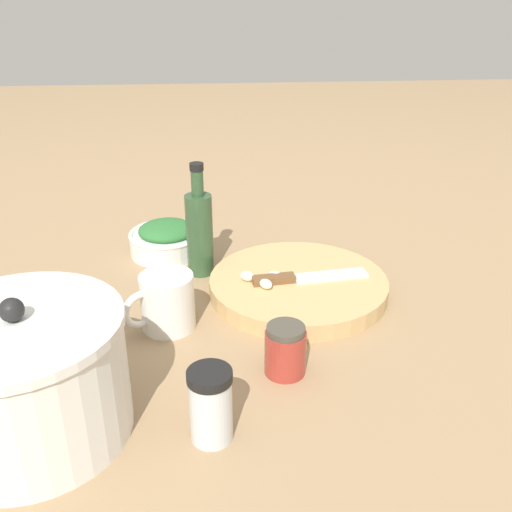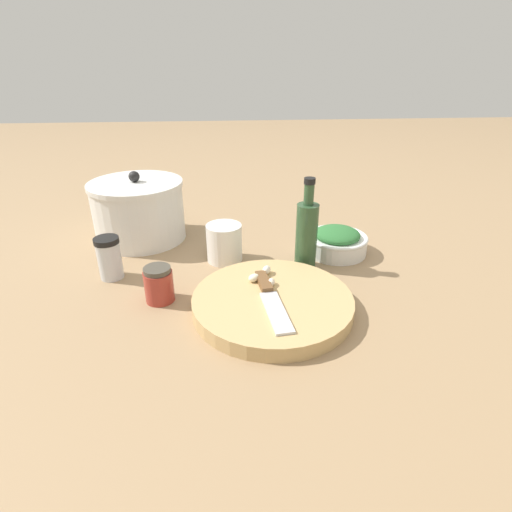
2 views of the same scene
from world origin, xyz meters
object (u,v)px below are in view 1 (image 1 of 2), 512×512
Objects in this scene: honey_jar at (285,350)px; cutting_board at (298,286)px; coffee_mug at (166,302)px; oil_bottle at (199,231)px; chef_knife at (303,277)px; herb_bowl at (167,238)px; spice_jar at (211,405)px; stock_pot at (26,377)px; garlic_cloves at (261,279)px.

cutting_board is at bearing -13.48° from honey_jar.
oil_bottle is (0.19, -0.05, 0.04)m from coffee_mug.
herb_bowl reaches higher than chef_knife.
cutting_board is 4.19× the size of honey_jar.
herb_bowl is 0.46m from honey_jar.
coffee_mug is 0.22m from honey_jar.
herb_bowl is at bearing 8.54° from spice_jar.
stock_pot reaches higher than honey_jar.
stock_pot is at bearing 153.77° from oil_bottle.
spice_jar is 0.16m from honey_jar.
herb_bowl is (0.20, 0.17, -0.01)m from garlic_cloves.
spice_jar reaches higher than coffee_mug.
spice_jar reaches higher than cutting_board.
coffee_mug is at bearing 164.17° from oil_bottle.
honey_jar is 0.34m from stock_pot.
honey_jar is (-0.13, -0.17, -0.01)m from coffee_mug.
oil_bottle is (0.10, 0.17, 0.07)m from cutting_board.
honey_jar is at bearing -74.41° from stock_pot.
cutting_board is 1.29× the size of stock_pot.
garlic_cloves is at bearing -92.26° from chef_knife.
garlic_cloves is at bearing 3.61° from honey_jar.
herb_bowl is at bearing -135.43° from chef_knife.
oil_bottle reaches higher than garlic_cloves.
honey_jar is at bearing 166.52° from cutting_board.
honey_jar is (-0.22, 0.06, 0.00)m from chef_knife.
coffee_mug is at bearing -177.14° from herb_bowl.
herb_bowl is 0.28m from coffee_mug.
spice_jar is (-0.34, 0.17, 0.01)m from chef_knife.
garlic_cloves is at bearing -136.49° from oil_bottle.
garlic_cloves is 0.18m from coffee_mug.
honey_jar reaches higher than garlic_cloves.
oil_bottle is (0.44, 0.01, 0.04)m from spice_jar.
stock_pot is (-0.51, 0.14, 0.05)m from herb_bowl.
stock_pot is at bearing -57.85° from chef_knife.
oil_bottle is at bearing -127.00° from chef_knife.
cutting_board is 0.38m from spice_jar.
spice_jar reaches higher than garlic_cloves.
herb_bowl reaches higher than cutting_board.
garlic_cloves is 1.03× the size of honey_jar.
cutting_board is at bearing -138.21° from chef_knife.
spice_jar is at bearing -171.46° from herb_bowl.
oil_bottle is (-0.09, -0.07, 0.05)m from herb_bowl.
oil_bottle is (0.32, 0.12, 0.05)m from honey_jar.
cutting_board is at bearing -50.08° from stock_pot.
garlic_cloves is (-0.01, 0.07, 0.02)m from cutting_board.
chef_knife is at bearing -128.75° from herb_bowl.
coffee_mug is 1.49× the size of honey_jar.
cutting_board is 0.23m from honey_jar.
chef_knife is 1.87× the size of coffee_mug.
stock_pot is at bearing 129.92° from cutting_board.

